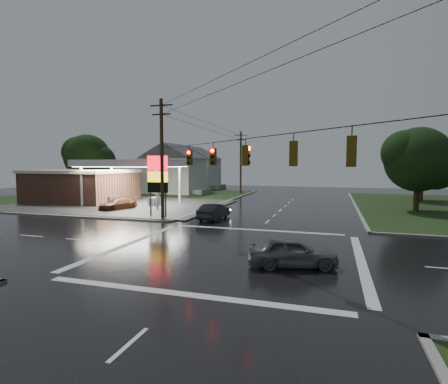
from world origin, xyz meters
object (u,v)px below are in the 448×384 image
(utility_pole_nw, at_px, (162,157))
(car_pump, at_px, (118,204))
(gas_station, at_px, (89,183))
(pylon_sign, at_px, (158,176))
(house_far, at_px, (195,167))
(car_crossing, at_px, (292,252))
(tree_nw_behind, at_px, (88,157))
(car_north, at_px, (214,211))
(house_near, at_px, (174,168))
(tree_ne_far, at_px, (424,156))
(utility_pole_n, at_px, (241,162))
(tree_ne_near, at_px, (420,160))

(utility_pole_nw, height_order, car_pump, utility_pole_nw)
(gas_station, relative_size, utility_pole_nw, 2.38)
(pylon_sign, relative_size, house_far, 0.54)
(pylon_sign, bearing_deg, house_far, 106.98)
(pylon_sign, distance_m, car_crossing, 19.11)
(pylon_sign, bearing_deg, car_crossing, -41.41)
(utility_pole_nw, bearing_deg, car_pump, 150.16)
(tree_nw_behind, relative_size, car_north, 2.23)
(house_near, bearing_deg, gas_station, -106.17)
(car_crossing, bearing_deg, house_far, 12.25)
(car_pump, bearing_deg, house_far, 117.55)
(house_far, relative_size, tree_ne_far, 1.13)
(utility_pole_n, distance_m, tree_ne_near, 28.55)
(car_pump, bearing_deg, utility_pole_n, 91.70)
(tree_ne_far, xyz_separation_m, car_north, (-22.13, -23.05, -5.44))
(utility_pole_n, xyz_separation_m, tree_ne_far, (26.65, -4.01, 0.71))
(gas_station, bearing_deg, house_near, 73.83)
(house_far, relative_size, tree_ne_near, 1.23)
(car_crossing, bearing_deg, tree_nw_behind, 34.68)
(car_pump, bearing_deg, car_crossing, -17.37)
(pylon_sign, distance_m, tree_ne_far, 36.35)
(house_far, height_order, tree_nw_behind, tree_nw_behind)
(tree_ne_far, bearing_deg, tree_ne_near, -104.07)
(gas_station, bearing_deg, utility_pole_n, 48.53)
(house_far, distance_m, car_north, 40.92)
(tree_ne_near, bearing_deg, car_pump, -165.80)
(house_near, relative_size, house_far, 1.00)
(tree_nw_behind, bearing_deg, house_far, 56.56)
(gas_station, xyz_separation_m, pylon_sign, (15.18, -9.20, 1.46))
(house_far, height_order, tree_ne_near, tree_ne_near)
(tree_ne_far, bearing_deg, tree_nw_behind, -175.51)
(gas_station, relative_size, tree_nw_behind, 2.62)
(pylon_sign, relative_size, car_pump, 1.34)
(tree_ne_far, distance_m, car_crossing, 38.79)
(gas_station, height_order, car_pump, gas_station)
(gas_station, distance_m, utility_pole_n, 24.60)
(house_far, bearing_deg, house_near, -85.24)
(pylon_sign, height_order, house_far, house_far)
(pylon_sign, xyz_separation_m, car_north, (5.52, 0.44, -3.27))
(house_far, distance_m, tree_ne_far, 41.57)
(pylon_sign, height_order, house_near, house_near)
(gas_station, relative_size, house_far, 2.37)
(tree_nw_behind, distance_m, car_pump, 23.60)
(house_near, xyz_separation_m, tree_nw_behind, (-12.89, -6.01, 1.77))
(car_crossing, bearing_deg, pylon_sign, 33.73)
(utility_pole_nw, distance_m, car_crossing, 18.12)
(car_crossing, distance_m, car_pump, 26.39)
(tree_ne_far, height_order, car_north, tree_ne_far)
(house_far, bearing_deg, gas_station, -97.50)
(tree_nw_behind, distance_m, car_north, 35.01)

